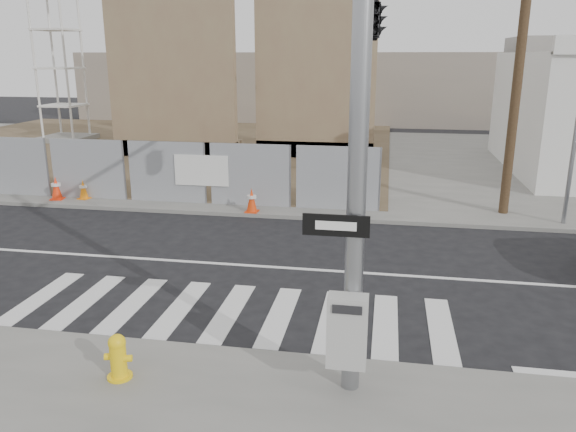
% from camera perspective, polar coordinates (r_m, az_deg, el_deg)
% --- Properties ---
extents(ground, '(100.00, 100.00, 0.00)m').
position_cam_1_polar(ground, '(13.32, -3.07, -5.12)').
color(ground, black).
rests_on(ground, ground).
extents(sidewalk_far, '(50.00, 20.00, 0.12)m').
position_cam_1_polar(sidewalk_far, '(26.67, 3.75, 5.75)').
color(sidewalk_far, slate).
rests_on(sidewalk_far, ground).
extents(signal_pole, '(0.96, 5.87, 7.00)m').
position_cam_1_polar(signal_pole, '(10.05, 8.25, 15.76)').
color(signal_pole, gray).
rests_on(signal_pole, sidewalk_near).
extents(chain_link_fence, '(24.60, 0.04, 2.00)m').
position_cam_1_polar(chain_link_fence, '(21.71, -26.59, 4.56)').
color(chain_link_fence, gray).
rests_on(chain_link_fence, sidewalk_far).
extents(concrete_wall_left, '(6.00, 1.30, 8.00)m').
position_cam_1_polar(concrete_wall_left, '(27.07, -11.62, 12.69)').
color(concrete_wall_left, brown).
rests_on(concrete_wall_left, sidewalk_far).
extents(concrete_wall_right, '(5.50, 1.30, 8.00)m').
position_cam_1_polar(concrete_wall_right, '(26.43, 2.80, 12.91)').
color(concrete_wall_right, brown).
rests_on(concrete_wall_right, sidewalk_far).
extents(utility_pole_right, '(1.60, 0.28, 10.00)m').
position_cam_1_polar(utility_pole_right, '(17.97, 22.67, 16.14)').
color(utility_pole_right, '#463421').
rests_on(utility_pole_right, sidewalk_far).
extents(fire_hydrant, '(0.46, 0.46, 0.71)m').
position_cam_1_polar(fire_hydrant, '(8.99, -16.87, -13.51)').
color(fire_hydrant, yellow).
rests_on(fire_hydrant, sidewalk_near).
extents(traffic_cone_b, '(0.47, 0.47, 0.79)m').
position_cam_1_polar(traffic_cone_b, '(20.40, -22.48, 2.63)').
color(traffic_cone_b, '#FF330D').
rests_on(traffic_cone_b, sidewalk_far).
extents(traffic_cone_c, '(0.40, 0.40, 0.66)m').
position_cam_1_polar(traffic_cone_c, '(20.15, -20.08, 2.55)').
color(traffic_cone_c, orange).
rests_on(traffic_cone_c, sidewalk_far).
extents(traffic_cone_d, '(0.41, 0.41, 0.75)m').
position_cam_1_polar(traffic_cone_d, '(17.34, -3.71, 1.59)').
color(traffic_cone_d, red).
rests_on(traffic_cone_d, sidewalk_far).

